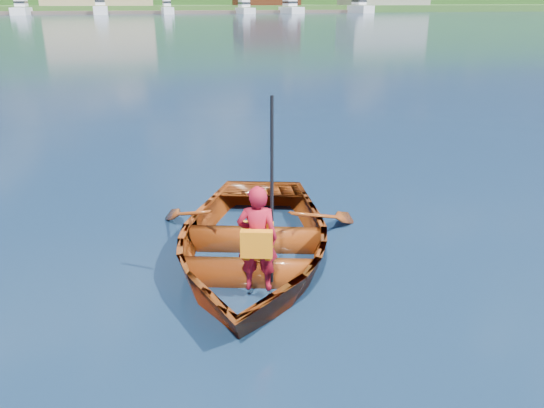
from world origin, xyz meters
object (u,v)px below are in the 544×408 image
(child_paddler, at_px, (258,239))
(marina_yachts, at_px, (86,9))
(dock, at_px, (87,13))
(rowboat, at_px, (251,240))

(child_paddler, bearing_deg, marina_yachts, 93.32)
(child_paddler, xyz_separation_m, dock, (-8.49, 148.62, -0.31))
(rowboat, height_order, child_paddler, child_paddler)
(rowboat, bearing_deg, marina_yachts, 93.40)
(rowboat, distance_m, marina_yachts, 143.31)
(rowboat, xyz_separation_m, child_paddler, (-0.14, -0.90, 0.43))
(child_paddler, distance_m, dock, 148.87)
(rowboat, height_order, marina_yachts, marina_yachts)
(rowboat, relative_size, dock, 0.03)
(rowboat, height_order, dock, dock)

